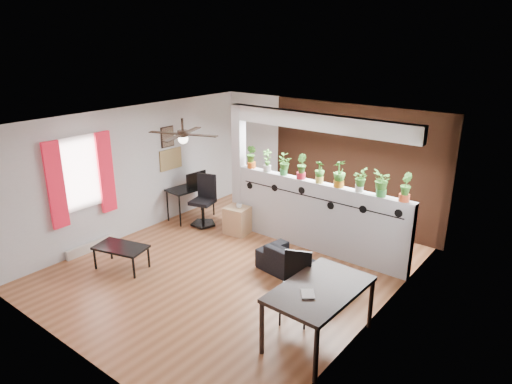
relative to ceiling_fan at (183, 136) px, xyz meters
name	(u,v)px	position (x,y,z in m)	size (l,w,h in m)	color
room_shell	(232,198)	(0.80, 0.30, -1.01)	(6.30, 7.10, 2.90)	brown
partition_wall	(318,217)	(1.60, 1.80, -1.64)	(3.60, 0.18, 1.35)	#BCBCC1
ceiling_header	(322,123)	(1.60, 1.80, 0.14)	(3.60, 0.18, 0.30)	white
pier_column	(239,167)	(-0.31, 1.80, -1.01)	(0.22, 0.20, 2.60)	#BCBCC1
brick_panel	(355,168)	(1.60, 3.27, -1.01)	(3.90, 0.05, 2.60)	#9D4F2D
vine_decal	(316,198)	(1.60, 1.70, -1.23)	(3.31, 0.01, 0.30)	black
window_assembly	(81,175)	(-1.76, -0.90, -0.81)	(0.09, 1.30, 1.55)	white
baseboard_heater	(91,247)	(-1.74, -0.90, -2.22)	(0.08, 1.00, 0.18)	silver
corkboard	(171,159)	(-1.78, 1.25, -0.96)	(0.03, 0.60, 0.45)	olive
framed_art	(167,137)	(-1.78, 1.20, -0.46)	(0.03, 0.34, 0.44)	#8C7259
ceiling_fan	(183,136)	(0.00, 0.00, 0.00)	(1.19, 1.19, 0.43)	black
potted_plant_0	(251,156)	(0.02, 1.80, -0.71)	(0.27, 0.23, 0.47)	#CF5A18
potted_plant_1	(267,160)	(0.42, 1.80, -0.73)	(0.28, 0.25, 0.44)	silver
potted_plant_2	(284,164)	(0.81, 1.80, -0.75)	(0.21, 0.17, 0.41)	#31873B
potted_plant_3	(301,166)	(1.21, 1.80, -0.72)	(0.31, 0.30, 0.46)	red
potted_plant_4	(320,171)	(1.60, 1.80, -0.75)	(0.21, 0.17, 0.41)	#DAC34D
potted_plant_5	(339,173)	(2.00, 1.80, -0.71)	(0.30, 0.32, 0.49)	orange
potted_plant_6	(360,179)	(2.39, 1.80, -0.75)	(0.24, 0.26, 0.41)	silver
potted_plant_7	(382,182)	(2.79, 1.80, -0.72)	(0.30, 0.31, 0.46)	#328937
potted_plant_8	(405,187)	(3.18, 1.80, -0.71)	(0.30, 0.31, 0.47)	#D24921
sofa	(306,266)	(2.03, 0.74, -2.07)	(1.67, 0.66, 0.49)	black
cube_shelf	(237,220)	(-0.09, 1.46, -2.03)	(0.47, 0.41, 0.57)	tan
cup	(239,206)	(-0.04, 1.46, -1.70)	(0.12, 0.12, 0.09)	gray
computer_desk	(190,190)	(-1.44, 1.46, -1.65)	(0.64, 1.07, 0.73)	black
monitor	(195,181)	(-1.44, 1.61, -1.50)	(0.05, 0.30, 0.17)	black
office_chair	(204,204)	(-0.93, 1.37, -1.84)	(0.56, 0.57, 1.09)	black
dining_table	(320,293)	(3.03, -0.55, -1.60)	(0.94, 1.50, 0.80)	black
book	(301,294)	(2.93, -0.85, -1.50)	(0.17, 0.23, 0.02)	gray
folding_chair	(297,280)	(2.50, -0.28, -1.71)	(0.54, 0.54, 1.02)	black
coffee_table	(121,249)	(-0.71, -0.94, -1.94)	(1.01, 0.72, 0.42)	black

